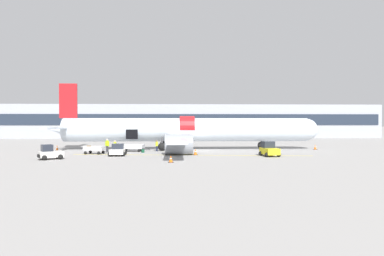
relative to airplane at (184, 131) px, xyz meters
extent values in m
plane|color=gray|center=(2.23, -2.62, -2.81)|extent=(500.00, 500.00, 0.00)
cube|color=yellow|center=(0.67, -9.05, -2.80)|extent=(29.58, 3.29, 0.01)
cube|color=#9EA3AD|center=(2.23, 39.06, 1.49)|extent=(99.02, 8.74, 8.59)
cube|color=#232D3D|center=(2.23, 34.63, 1.92)|extent=(97.03, 0.16, 2.75)
cylinder|color=silver|center=(0.49, 0.00, 0.14)|extent=(36.42, 3.48, 3.48)
sphere|color=silver|center=(18.70, 0.00, 0.14)|extent=(3.30, 3.30, 3.30)
cone|color=silver|center=(-17.72, 0.00, 0.14)|extent=(4.00, 3.20, 3.20)
cylinder|color=red|center=(0.49, -0.03, 0.45)|extent=(2.19, 3.48, 3.48)
cube|color=red|center=(-17.07, 0.00, 4.43)|extent=(2.61, 0.28, 5.10)
cube|color=silver|center=(-17.17, -4.59, 0.49)|extent=(0.91, 9.18, 0.20)
cube|color=silver|center=(-17.17, 4.59, 0.49)|extent=(0.91, 9.18, 0.20)
cube|color=silver|center=(-0.97, -8.71, -0.82)|extent=(2.18, 16.39, 0.40)
cube|color=silver|center=(-0.97, 8.72, -0.82)|extent=(2.18, 16.39, 0.40)
cylinder|color=gray|center=(-0.77, -8.62, -1.50)|extent=(3.47, 2.55, 2.55)
cylinder|color=gray|center=(-0.77, 8.62, -1.50)|extent=(3.47, 2.55, 2.55)
cube|color=black|center=(-7.52, -1.72, -0.47)|extent=(1.70, 0.12, 1.40)
cylinder|color=#56565B|center=(11.78, 0.00, -1.48)|extent=(0.22, 0.22, 1.50)
sphere|color=black|center=(11.78, 0.00, -2.23)|extent=(1.16, 1.16, 1.16)
cylinder|color=#56565B|center=(-3.15, -2.44, -1.48)|extent=(0.22, 0.22, 1.50)
sphere|color=black|center=(-3.15, -2.44, -2.23)|extent=(1.16, 1.16, 1.16)
cylinder|color=#56565B|center=(-3.15, 2.44, -1.48)|extent=(0.22, 0.22, 1.50)
sphere|color=black|center=(-3.15, 2.44, -2.23)|extent=(1.16, 1.16, 1.16)
cube|color=yellow|center=(10.08, -10.84, -2.20)|extent=(1.95, 2.88, 0.75)
cube|color=#232833|center=(10.01, -10.38, -1.42)|extent=(1.49, 1.39, 0.81)
cube|color=black|center=(9.86, -9.47, -2.35)|extent=(1.40, 0.34, 0.37)
sphere|color=black|center=(10.67, -9.83, -2.53)|extent=(0.56, 0.56, 0.56)
sphere|color=black|center=(9.21, -10.06, -2.53)|extent=(0.56, 0.56, 0.56)
sphere|color=black|center=(10.95, -11.62, -2.53)|extent=(0.56, 0.56, 0.56)
sphere|color=black|center=(9.49, -11.85, -2.53)|extent=(0.56, 0.56, 0.56)
cube|color=silver|center=(-14.80, -13.21, -2.24)|extent=(2.73, 2.38, 0.67)
cube|color=#232833|center=(-15.16, -13.44, -1.53)|extent=(1.50, 1.50, 0.74)
cube|color=black|center=(-15.87, -13.90, -2.37)|extent=(0.72, 1.02, 0.33)
sphere|color=black|center=(-15.82, -13.16, -2.53)|extent=(0.56, 0.56, 0.56)
sphere|color=black|center=(-15.17, -14.16, -2.53)|extent=(0.56, 0.56, 0.56)
sphere|color=black|center=(-14.42, -12.26, -2.53)|extent=(0.56, 0.56, 0.56)
sphere|color=black|center=(-13.78, -13.27, -2.53)|extent=(0.56, 0.56, 0.56)
cube|color=silver|center=(-8.26, -9.24, -2.30)|extent=(1.81, 3.08, 0.54)
cube|color=#232833|center=(-8.29, -8.72, -1.70)|extent=(1.46, 1.42, 0.64)
cube|color=black|center=(-8.36, -7.70, -2.41)|extent=(1.47, 0.21, 0.27)
sphere|color=black|center=(-7.55, -8.19, -2.53)|extent=(0.56, 0.56, 0.56)
sphere|color=black|center=(-9.10, -8.28, -2.53)|extent=(0.56, 0.56, 0.56)
sphere|color=black|center=(-7.43, -10.21, -2.53)|extent=(0.56, 0.56, 0.56)
sphere|color=black|center=(-8.97, -10.30, -2.53)|extent=(0.56, 0.56, 0.56)
cube|color=silver|center=(-7.23, -3.32, -2.38)|extent=(3.30, 2.04, 0.05)
cube|color=silver|center=(-5.70, -3.47, -2.09)|extent=(0.23, 1.73, 0.54)
cube|color=silver|center=(-7.31, -4.15, -2.09)|extent=(3.07, 0.37, 0.54)
cube|color=silver|center=(-7.15, -2.49, -2.09)|extent=(3.07, 0.37, 0.54)
cube|color=#333338|center=(-5.22, -3.52, -2.56)|extent=(0.90, 0.17, 0.06)
sphere|color=black|center=(-6.22, -4.29, -2.61)|extent=(0.40, 0.40, 0.40)
sphere|color=black|center=(-6.05, -2.57, -2.61)|extent=(0.40, 0.40, 0.40)
sphere|color=black|center=(-8.41, -4.07, -2.61)|extent=(0.40, 0.40, 0.40)
sphere|color=black|center=(-8.24, -2.35, -2.61)|extent=(0.40, 0.40, 0.40)
cube|color=black|center=(-7.68, -3.23, -2.15)|extent=(0.40, 0.33, 0.40)
cube|color=#1E2347|center=(-8.07, -3.38, -2.21)|extent=(0.37, 0.31, 0.29)
cube|color=#1E2347|center=(-6.41, -3.15, -2.16)|extent=(0.52, 0.37, 0.39)
cube|color=silver|center=(-11.61, -6.94, -2.29)|extent=(2.78, 1.87, 0.05)
cube|color=silver|center=(-10.39, -7.19, -2.04)|extent=(0.34, 1.36, 0.45)
cube|color=silver|center=(-11.74, -7.58, -2.04)|extent=(2.46, 0.57, 0.45)
cube|color=silver|center=(-11.47, -6.29, -2.04)|extent=(2.46, 0.57, 0.45)
cube|color=#333338|center=(-9.92, -7.29, -2.51)|extent=(0.90, 0.26, 0.06)
sphere|color=black|center=(-10.87, -7.79, -2.61)|extent=(0.40, 0.40, 0.40)
sphere|color=black|center=(-10.59, -6.44, -2.61)|extent=(0.40, 0.40, 0.40)
sphere|color=black|center=(-12.62, -7.43, -2.61)|extent=(0.40, 0.40, 0.40)
sphere|color=black|center=(-12.34, -6.08, -2.61)|extent=(0.40, 0.40, 0.40)
cube|color=#1E2347|center=(-10.67, -6.88, -2.08)|extent=(0.44, 0.38, 0.36)
cube|color=olive|center=(-12.37, -6.70, -2.00)|extent=(0.56, 0.44, 0.52)
cube|color=olive|center=(-11.52, -6.72, -2.07)|extent=(0.41, 0.29, 0.38)
cylinder|color=black|center=(-9.13, -6.15, -2.40)|extent=(0.37, 0.37, 0.82)
cylinder|color=#B7E019|center=(-9.13, -6.15, -1.66)|extent=(0.48, 0.48, 0.65)
sphere|color=beige|center=(-9.13, -6.15, -1.22)|extent=(0.23, 0.23, 0.23)
cylinder|color=#B7E019|center=(-9.20, -6.37, -1.73)|extent=(0.15, 0.15, 0.59)
cylinder|color=#B7E019|center=(-9.07, -5.93, -1.73)|extent=(0.15, 0.15, 0.59)
cylinder|color=#1E2338|center=(-3.85, -3.20, -2.44)|extent=(0.36, 0.36, 0.74)
cylinder|color=#CCE523|center=(-3.85, -3.20, -1.77)|extent=(0.46, 0.46, 0.59)
sphere|color=#9E7556|center=(-3.85, -3.20, -1.37)|extent=(0.21, 0.21, 0.21)
cylinder|color=#CCE523|center=(-3.94, -3.38, -1.83)|extent=(0.15, 0.15, 0.54)
cylinder|color=#CCE523|center=(-3.76, -3.01, -1.83)|extent=(0.15, 0.15, 0.54)
cylinder|color=#2D2D33|center=(-10.44, -4.68, -2.37)|extent=(0.43, 0.43, 0.88)
cylinder|color=#B7E019|center=(-10.44, -4.68, -1.58)|extent=(0.55, 0.55, 0.70)
sphere|color=beige|center=(-10.44, -4.68, -1.11)|extent=(0.24, 0.24, 0.24)
cylinder|color=#B7E019|center=(-10.22, -4.78, -1.65)|extent=(0.17, 0.17, 0.64)
cylinder|color=#B7E019|center=(-10.67, -4.58, -1.65)|extent=(0.17, 0.17, 0.64)
cube|color=#14472D|center=(-5.58, -5.37, -2.58)|extent=(0.44, 0.39, 0.46)
cube|color=black|center=(-5.58, -5.37, -2.29)|extent=(0.23, 0.11, 0.12)
cube|color=black|center=(19.59, -1.18, -2.79)|extent=(0.57, 0.57, 0.03)
cone|color=orange|center=(19.59, -1.18, -2.44)|extent=(0.42, 0.42, 0.74)
cylinder|color=white|center=(19.59, -1.18, -2.40)|extent=(0.24, 0.24, 0.09)
cube|color=black|center=(-1.62, -16.61, -2.79)|extent=(0.56, 0.56, 0.03)
cone|color=orange|center=(-1.62, -16.61, -2.45)|extent=(0.42, 0.42, 0.72)
cylinder|color=white|center=(-1.62, -16.61, -2.41)|extent=(0.24, 0.24, 0.09)
cube|color=black|center=(1.29, -8.84, -2.79)|extent=(0.62, 0.62, 0.03)
cone|color=orange|center=(1.29, -8.84, -2.42)|extent=(0.46, 0.46, 0.77)
cylinder|color=white|center=(1.29, -8.84, -2.38)|extent=(0.27, 0.27, 0.09)
cube|color=black|center=(-18.27, -1.36, -2.79)|extent=(0.51, 0.51, 0.03)
cone|color=orange|center=(-18.27, -1.36, -2.41)|extent=(0.38, 0.38, 0.79)
cylinder|color=white|center=(-18.27, -1.36, -2.37)|extent=(0.22, 0.22, 0.10)
camera|label=1|loc=(-0.94, -51.24, 1.29)|focal=32.00mm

